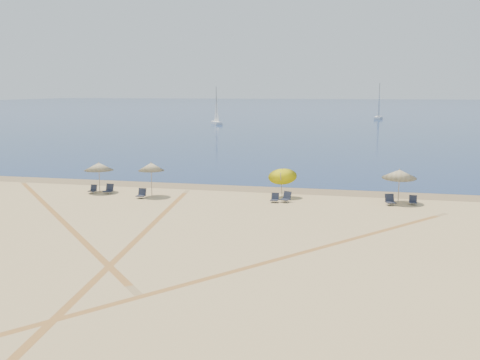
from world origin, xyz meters
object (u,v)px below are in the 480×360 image
(chair_4, at_px, (275,198))
(chair_6, at_px, (390,200))
(chair_3, at_px, (142,194))
(sailboat_2, at_px, (379,108))
(chair_7, at_px, (413,201))
(chair_1, at_px, (93,189))
(sailboat_1, at_px, (216,113))
(umbrella_3, at_px, (282,173))
(chair_2, at_px, (109,189))
(umbrella_2, at_px, (151,167))
(umbrella_4, at_px, (399,174))
(chair_5, at_px, (286,197))
(umbrella_1, at_px, (99,167))

(chair_4, height_order, chair_6, chair_6)
(chair_3, bearing_deg, sailboat_2, 80.79)
(chair_7, height_order, sailboat_2, sailboat_2)
(chair_1, relative_size, chair_4, 0.97)
(chair_7, relative_size, sailboat_2, 0.07)
(chair_4, height_order, sailboat_1, sailboat_1)
(chair_1, distance_m, chair_4, 13.45)
(umbrella_3, relative_size, chair_3, 3.59)
(chair_2, bearing_deg, chair_6, 5.27)
(chair_6, bearing_deg, chair_4, 168.38)
(umbrella_2, distance_m, umbrella_4, 16.91)
(chair_6, distance_m, sailboat_2, 108.26)
(chair_7, bearing_deg, chair_5, -171.50)
(sailboat_2, bearing_deg, chair_2, -93.13)
(umbrella_3, bearing_deg, chair_2, -173.49)
(umbrella_3, bearing_deg, chair_7, -2.76)
(sailboat_1, distance_m, sailboat_2, 45.15)
(umbrella_2, bearing_deg, chair_1, 177.88)
(chair_7, xyz_separation_m, sailboat_1, (-35.43, 78.57, 2.18))
(umbrella_4, distance_m, chair_1, 21.59)
(chair_6, bearing_deg, chair_1, 163.59)
(chair_3, bearing_deg, chair_5, 5.26)
(chair_5, xyz_separation_m, chair_7, (8.22, 1.06, -0.04))
(umbrella_2, relative_size, sailboat_1, 0.30)
(chair_5, relative_size, sailboat_2, 0.10)
(umbrella_3, relative_size, chair_4, 3.96)
(sailboat_2, bearing_deg, umbrella_4, -82.59)
(umbrella_1, bearing_deg, chair_1, -123.67)
(chair_4, distance_m, sailboat_2, 109.39)
(chair_3, relative_size, chair_5, 0.78)
(umbrella_2, xyz_separation_m, sailboat_1, (-17.69, 79.81, 0.35))
(umbrella_1, xyz_separation_m, chair_4, (13.15, -0.69, -1.62))
(umbrella_3, height_order, sailboat_1, sailboat_1)
(chair_5, bearing_deg, chair_4, -136.48)
(sailboat_1, bearing_deg, chair_4, -100.73)
(sailboat_1, bearing_deg, chair_7, -94.81)
(chair_1, xyz_separation_m, sailboat_1, (-13.04, 79.63, 2.18))
(chair_3, bearing_deg, chair_6, 5.07)
(chair_1, bearing_deg, chair_2, 4.68)
(chair_3, distance_m, chair_5, 10.01)
(umbrella_2, height_order, chair_4, umbrella_2)
(chair_2, xyz_separation_m, sailboat_2, (20.16, 108.78, 2.42))
(umbrella_3, bearing_deg, chair_1, -173.82)
(umbrella_3, bearing_deg, umbrella_1, -175.60)
(chair_1, height_order, sailboat_2, sailboat_2)
(umbrella_3, xyz_separation_m, chair_6, (7.26, -0.88, -1.40))
(chair_3, relative_size, chair_4, 1.10)
(chair_2, bearing_deg, sailboat_1, 103.86)
(umbrella_4, height_order, chair_4, umbrella_4)
(umbrella_1, bearing_deg, umbrella_4, 2.75)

